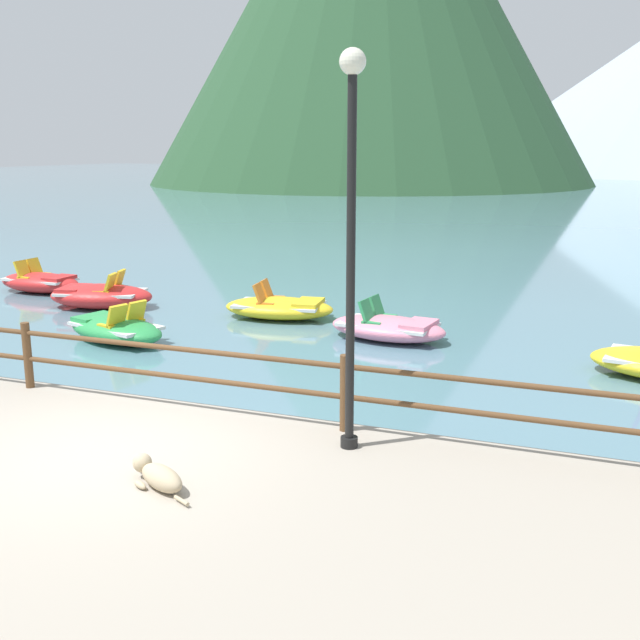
{
  "coord_description": "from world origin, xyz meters",
  "views": [
    {
      "loc": [
        5.15,
        -6.62,
        3.77
      ],
      "look_at": [
        0.76,
        5.0,
        0.9
      ],
      "focal_mm": 42.34,
      "sensor_mm": 36.0,
      "label": 1
    }
  ],
  "objects_px": {
    "lamp_post": "(351,219)",
    "pedal_boat_4": "(388,327)",
    "pedal_boat_0": "(101,296)",
    "dog_resting": "(158,475)",
    "pedal_boat_3": "(280,307)",
    "pedal_boat_5": "(116,329)",
    "pedal_boat_6": "(40,282)"
  },
  "relations": [
    {
      "from": "lamp_post",
      "to": "pedal_boat_4",
      "type": "xyz_separation_m",
      "value": [
        -1.33,
        6.42,
        -2.76
      ]
    },
    {
      "from": "lamp_post",
      "to": "pedal_boat_0",
      "type": "bearing_deg",
      "value": 141.05
    },
    {
      "from": "pedal_boat_0",
      "to": "pedal_boat_4",
      "type": "height_order",
      "value": "pedal_boat_0"
    },
    {
      "from": "dog_resting",
      "to": "pedal_boat_4",
      "type": "bearing_deg",
      "value": 88.96
    },
    {
      "from": "lamp_post",
      "to": "pedal_boat_4",
      "type": "distance_m",
      "value": 7.11
    },
    {
      "from": "pedal_boat_3",
      "to": "pedal_boat_5",
      "type": "height_order",
      "value": "pedal_boat_5"
    },
    {
      "from": "pedal_boat_3",
      "to": "pedal_boat_6",
      "type": "distance_m",
      "value": 7.18
    },
    {
      "from": "dog_resting",
      "to": "pedal_boat_3",
      "type": "distance_m",
      "value": 9.47
    },
    {
      "from": "pedal_boat_0",
      "to": "pedal_boat_4",
      "type": "distance_m",
      "value": 7.26
    },
    {
      "from": "pedal_boat_3",
      "to": "pedal_boat_4",
      "type": "relative_size",
      "value": 1.04
    },
    {
      "from": "dog_resting",
      "to": "pedal_boat_0",
      "type": "xyz_separation_m",
      "value": [
        -7.1,
        8.6,
        -0.22
      ]
    },
    {
      "from": "dog_resting",
      "to": "lamp_post",
      "type": "bearing_deg",
      "value": 48.6
    },
    {
      "from": "lamp_post",
      "to": "dog_resting",
      "type": "bearing_deg",
      "value": -131.4
    },
    {
      "from": "pedal_boat_0",
      "to": "pedal_boat_6",
      "type": "relative_size",
      "value": 1.13
    },
    {
      "from": "pedal_boat_5",
      "to": "pedal_boat_3",
      "type": "bearing_deg",
      "value": 54.25
    },
    {
      "from": "pedal_boat_3",
      "to": "pedal_boat_4",
      "type": "distance_m",
      "value": 2.97
    },
    {
      "from": "pedal_boat_6",
      "to": "pedal_boat_0",
      "type": "bearing_deg",
      "value": -21.82
    },
    {
      "from": "dog_resting",
      "to": "pedal_boat_3",
      "type": "height_order",
      "value": "pedal_boat_3"
    },
    {
      "from": "pedal_boat_4",
      "to": "pedal_boat_5",
      "type": "height_order",
      "value": "pedal_boat_5"
    },
    {
      "from": "dog_resting",
      "to": "pedal_boat_6",
      "type": "relative_size",
      "value": 0.4
    },
    {
      "from": "pedal_boat_0",
      "to": "pedal_boat_5",
      "type": "distance_m",
      "value": 3.41
    },
    {
      "from": "lamp_post",
      "to": "pedal_boat_4",
      "type": "bearing_deg",
      "value": 101.68
    },
    {
      "from": "lamp_post",
      "to": "pedal_boat_3",
      "type": "bearing_deg",
      "value": 119.11
    },
    {
      "from": "pedal_boat_3",
      "to": "pedal_boat_6",
      "type": "height_order",
      "value": "pedal_boat_6"
    },
    {
      "from": "pedal_boat_3",
      "to": "pedal_boat_0",
      "type": "bearing_deg",
      "value": -173.75
    },
    {
      "from": "lamp_post",
      "to": "pedal_boat_5",
      "type": "height_order",
      "value": "lamp_post"
    },
    {
      "from": "pedal_boat_0",
      "to": "pedal_boat_6",
      "type": "distance_m",
      "value": 2.92
    },
    {
      "from": "lamp_post",
      "to": "pedal_boat_0",
      "type": "height_order",
      "value": "lamp_post"
    },
    {
      "from": "dog_resting",
      "to": "pedal_boat_6",
      "type": "distance_m",
      "value": 13.79
    },
    {
      "from": "pedal_boat_0",
      "to": "pedal_boat_5",
      "type": "height_order",
      "value": "pedal_boat_0"
    },
    {
      "from": "pedal_boat_4",
      "to": "pedal_boat_5",
      "type": "distance_m",
      "value": 5.4
    },
    {
      "from": "lamp_post",
      "to": "pedal_boat_0",
      "type": "distance_m",
      "value": 11.35
    }
  ]
}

